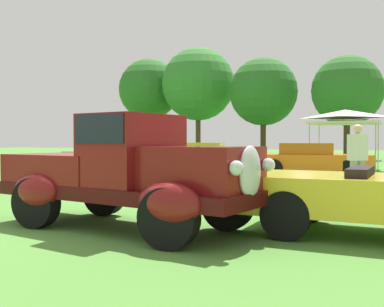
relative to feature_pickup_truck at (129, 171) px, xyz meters
The scene contains 11 objects.
ground_plane 1.18m from the feature_pickup_truck, behind, with size 120.00×120.00×0.00m, color #4C8433.
feature_pickup_truck is the anchor object (origin of this frame).
show_car_teal 14.77m from the feature_pickup_truck, 126.01° to the left, with size 4.09×2.26×1.22m.
show_car_yellow 13.53m from the feature_pickup_truck, 107.59° to the left, with size 4.37×2.41×1.22m.
show_car_orange 11.75m from the feature_pickup_truck, 87.01° to the left, with size 4.58×2.53×1.22m.
spectator_near_truck 6.07m from the feature_pickup_truck, 62.51° to the left, with size 0.46×0.44×1.69m.
canopy_tent_left_field 16.34m from the feature_pickup_truck, 84.97° to the left, with size 3.01×3.01×2.71m.
treeline_far_left 37.74m from the feature_pickup_truck, 118.68° to the left, with size 5.68×5.68×8.97m.
treeline_mid_left 35.09m from the feature_pickup_truck, 111.46° to the left, with size 6.45×6.45×9.52m.
treeline_center 31.28m from the feature_pickup_truck, 101.60° to the left, with size 5.39×5.39×7.87m.
treeline_mid_right 28.90m from the feature_pickup_truck, 89.43° to the left, with size 4.97×4.97×7.30m.
Camera 1 is at (4.48, -6.03, 1.32)m, focal length 43.79 mm.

